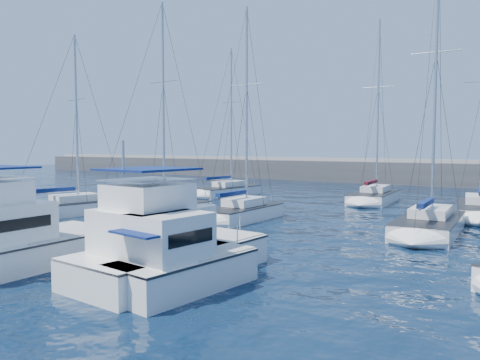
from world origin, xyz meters
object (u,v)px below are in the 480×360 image
Objects in this scene: motor_yacht_port_inner at (6,242)px; sailboat_mid_b at (156,211)px; motor_yacht_stbd_inner at (165,248)px; sailboat_mid_a at (70,208)px; sailboat_back_a at (227,191)px; sailboat_mid_c at (241,212)px; sailboat_mid_d at (429,224)px; sailboat_back_b at (374,196)px; motor_yacht_stbd_outer at (179,264)px; sailboat_back_c at (480,209)px.

motor_yacht_port_inner is 0.57× the size of sailboat_mid_b.
motor_yacht_port_inner is 6.93m from motor_yacht_stbd_inner.
sailboat_mid_a reaches higher than motor_yacht_port_inner.
sailboat_mid_c is at bearing -43.61° from sailboat_back_a.
sailboat_mid_a is at bearing -157.49° from sailboat_mid_c.
motor_yacht_stbd_inner is 0.49× the size of sailboat_mid_d.
sailboat_back_b reaches higher than sailboat_back_a.
motor_yacht_stbd_inner is at bearing 22.29° from motor_yacht_port_inner.
motor_yacht_stbd_inner is at bearing -116.08° from sailboat_mid_d.
motor_yacht_stbd_inner is at bearing -92.73° from sailboat_back_b.
motor_yacht_stbd_inner is at bearing -42.84° from sailboat_mid_b.
sailboat_mid_c is 0.88× the size of sailboat_mid_d.
sailboat_mid_a reaches higher than motor_yacht_stbd_outer.
motor_yacht_port_inner is 8.16m from motor_yacht_stbd_outer.
motor_yacht_stbd_inner is 16.82m from sailboat_mid_d.
sailboat_back_c is at bearing 3.30° from sailboat_back_a.
sailboat_mid_a is (-11.50, 11.08, -0.62)m from motor_yacht_port_inner.
sailboat_back_b is at bearing 79.37° from motor_yacht_port_inner.
sailboat_back_c is (23.97, -1.18, -0.01)m from sailboat_back_a.
sailboat_back_a is at bearing 167.99° from sailboat_back_c.
sailboat_back_a is (-22.57, 10.38, -0.01)m from sailboat_mid_d.
motor_yacht_stbd_inner reaches higher than motor_yacht_stbd_outer.
sailboat_back_c is (5.98, 25.77, -0.41)m from motor_yacht_stbd_outer.
sailboat_mid_a is 17.88m from sailboat_back_a.
motor_yacht_port_inner is 31.02m from sailboat_back_c.
sailboat_mid_c reaches higher than motor_yacht_stbd_outer.
sailboat_back_c reaches higher than motor_yacht_stbd_outer.
sailboat_back_c reaches higher than sailboat_back_a.
sailboat_back_b reaches higher than motor_yacht_port_inner.
motor_yacht_stbd_inner is 19.59m from sailboat_mid_a.
motor_yacht_port_inner is 0.56× the size of sailboat_back_c.
motor_yacht_port_inner and motor_yacht_stbd_inner have the same top height.
sailboat_mid_a is 0.88× the size of sailboat_mid_b.
sailboat_back_a is (-10.07, 28.91, -0.60)m from motor_yacht_port_inner.
sailboat_back_a reaches higher than motor_yacht_port_inner.
sailboat_mid_d reaches higher than sailboat_back_c.
sailboat_mid_c is 16.12m from sailboat_back_b.
motor_yacht_stbd_outer is 32.41m from sailboat_back_a.
sailboat_mid_d reaches higher than sailboat_back_b.
sailboat_mid_a is at bearing -160.60° from sailboat_mid_b.
sailboat_mid_a is (-17.79, 8.18, -0.62)m from motor_yacht_stbd_inner.
sailboat_mid_c is (5.28, 3.02, 0.02)m from sailboat_mid_b.
sailboat_mid_b is (-11.05, 10.47, -0.61)m from motor_yacht_stbd_inner.
sailboat_mid_d is at bearing -65.63° from sailboat_back_b.
sailboat_mid_b is 1.03× the size of sailboat_mid_c.
motor_yacht_stbd_outer is at bearing 11.38° from motor_yacht_port_inner.
motor_yacht_stbd_outer is at bearing -64.22° from sailboat_mid_c.
sailboat_back_a is at bearing 96.49° from sailboat_mid_a.
motor_yacht_stbd_inner is 0.60× the size of sailboat_mid_a.
sailboat_back_b is 10.26m from sailboat_back_c.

